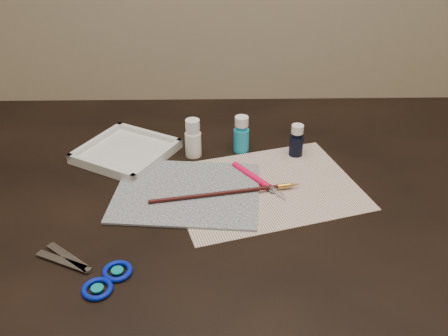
{
  "coord_description": "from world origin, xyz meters",
  "views": [
    {
      "loc": [
        -0.02,
        -0.84,
        1.32
      ],
      "look_at": [
        0.0,
        0.0,
        0.8
      ],
      "focal_mm": 40.0,
      "sensor_mm": 36.0,
      "label": 1
    }
  ],
  "objects_px": {
    "paint_bottle_cyan": "(241,134)",
    "palette_tray": "(126,151)",
    "canvas": "(187,192)",
    "paper": "(265,187)",
    "paint_bottle_white": "(193,138)",
    "paint_bottle_navy": "(297,140)",
    "scissors": "(77,269)"
  },
  "relations": [
    {
      "from": "paint_bottle_cyan",
      "to": "palette_tray",
      "type": "bearing_deg",
      "value": -176.22
    },
    {
      "from": "canvas",
      "to": "paper",
      "type": "bearing_deg",
      "value": 6.71
    },
    {
      "from": "paper",
      "to": "paint_bottle_white",
      "type": "bearing_deg",
      "value": 138.19
    },
    {
      "from": "canvas",
      "to": "paint_bottle_navy",
      "type": "distance_m",
      "value": 0.28
    },
    {
      "from": "paint_bottle_navy",
      "to": "paint_bottle_white",
      "type": "bearing_deg",
      "value": 179.01
    },
    {
      "from": "paper",
      "to": "paint_bottle_cyan",
      "type": "height_order",
      "value": "paint_bottle_cyan"
    },
    {
      "from": "paint_bottle_navy",
      "to": "palette_tray",
      "type": "distance_m",
      "value": 0.38
    },
    {
      "from": "paint_bottle_cyan",
      "to": "palette_tray",
      "type": "height_order",
      "value": "paint_bottle_cyan"
    },
    {
      "from": "scissors",
      "to": "palette_tray",
      "type": "xyz_separation_m",
      "value": [
        0.02,
        0.38,
        0.01
      ]
    },
    {
      "from": "paper",
      "to": "paint_bottle_navy",
      "type": "distance_m",
      "value": 0.16
    },
    {
      "from": "paint_bottle_cyan",
      "to": "scissors",
      "type": "distance_m",
      "value": 0.49
    },
    {
      "from": "paper",
      "to": "canvas",
      "type": "xyz_separation_m",
      "value": [
        -0.16,
        -0.02,
        0.0
      ]
    },
    {
      "from": "canvas",
      "to": "paint_bottle_navy",
      "type": "xyz_separation_m",
      "value": [
        0.24,
        0.15,
        0.03
      ]
    },
    {
      "from": "paint_bottle_white",
      "to": "scissors",
      "type": "bearing_deg",
      "value": -115.29
    },
    {
      "from": "paper",
      "to": "paint_bottle_cyan",
      "type": "xyz_separation_m",
      "value": [
        -0.04,
        0.15,
        0.04
      ]
    },
    {
      "from": "paint_bottle_navy",
      "to": "scissors",
      "type": "xyz_separation_m",
      "value": [
        -0.41,
        -0.37,
        -0.03
      ]
    },
    {
      "from": "canvas",
      "to": "paint_bottle_navy",
      "type": "relative_size",
      "value": 3.8
    },
    {
      "from": "canvas",
      "to": "paint_bottle_cyan",
      "type": "xyz_separation_m",
      "value": [
        0.12,
        0.17,
        0.04
      ]
    },
    {
      "from": "canvas",
      "to": "palette_tray",
      "type": "height_order",
      "value": "palette_tray"
    },
    {
      "from": "paint_bottle_navy",
      "to": "scissors",
      "type": "bearing_deg",
      "value": -137.83
    },
    {
      "from": "scissors",
      "to": "paint_bottle_cyan",
      "type": "bearing_deg",
      "value": -100.52
    },
    {
      "from": "paper",
      "to": "paint_bottle_cyan",
      "type": "distance_m",
      "value": 0.16
    },
    {
      "from": "paper",
      "to": "scissors",
      "type": "bearing_deg",
      "value": -143.83
    },
    {
      "from": "paint_bottle_white",
      "to": "scissors",
      "type": "relative_size",
      "value": 0.47
    },
    {
      "from": "palette_tray",
      "to": "paint_bottle_cyan",
      "type": "bearing_deg",
      "value": 3.78
    },
    {
      "from": "paper",
      "to": "paint_bottle_white",
      "type": "xyz_separation_m",
      "value": [
        -0.15,
        0.13,
        0.04
      ]
    },
    {
      "from": "paint_bottle_navy",
      "to": "palette_tray",
      "type": "relative_size",
      "value": 0.41
    },
    {
      "from": "paper",
      "to": "scissors",
      "type": "distance_m",
      "value": 0.4
    },
    {
      "from": "canvas",
      "to": "paint_bottle_white",
      "type": "height_order",
      "value": "paint_bottle_white"
    },
    {
      "from": "paper",
      "to": "paint_bottle_white",
      "type": "relative_size",
      "value": 4.17
    },
    {
      "from": "paint_bottle_white",
      "to": "paint_bottle_navy",
      "type": "distance_m",
      "value": 0.23
    },
    {
      "from": "paint_bottle_white",
      "to": "palette_tray",
      "type": "height_order",
      "value": "paint_bottle_white"
    }
  ]
}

